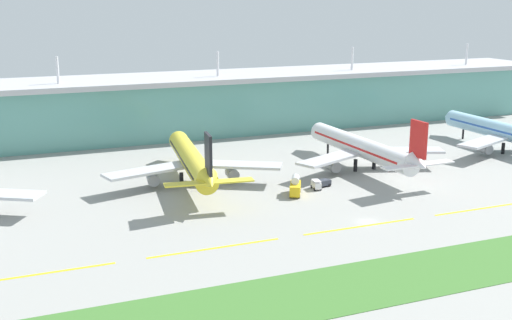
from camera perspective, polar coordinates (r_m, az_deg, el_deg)
The scene contains 13 objects.
ground_plane at distance 147.72m, azimuth 9.84°, elevation -5.43°, with size 600.00×600.00×0.00m, color gray.
terminal_building at distance 242.81m, azimuth -3.80°, elevation 5.11°, with size 288.00×34.00×30.55m.
airliner_near_middle at distance 174.31m, azimuth -5.72°, elevation -0.05°, with size 48.40×59.94×18.90m.
airliner_far_middle at distance 190.79m, azimuth 9.47°, elevation 1.07°, with size 48.78×60.52×18.90m.
airliner_farthest at distance 225.25m, azimuth 21.56°, elevation 2.27°, with size 48.80×64.51×18.90m.
taxiway_stripe_west at distance 125.55m, azimuth -18.80°, elevation -9.61°, with size 28.00×0.70×0.04m, color yellow.
taxiway_stripe_mid_west at distance 130.99m, azimuth -3.69°, elevation -7.83°, with size 28.00×0.70×0.04m, color yellow.
taxiway_stripe_centre at distance 144.45m, azimuth 9.28°, elevation -5.86°, with size 28.00×0.70×0.04m, color yellow.
taxiway_stripe_mid_east at distance 163.97m, azimuth 19.55°, elevation -4.07°, with size 28.00×0.70×0.04m, color yellow.
grass_verge at distance 126.38m, azimuth 16.62°, elevation -9.26°, with size 300.00×18.00×0.10m, color #3D702D.
baggage_cart at distance 170.17m, azimuth 5.37°, elevation -2.20°, with size 2.42×3.81×2.48m.
fuel_truck at distance 164.75m, azimuth 3.51°, elevation -2.35°, with size 5.64×7.58×4.95m.
pushback_tug at distance 172.68m, azimuth 5.92°, elevation -2.03°, with size 4.81×3.30×1.85m.
Camera 1 is at (-74.52, -117.77, 48.97)m, focal length 44.98 mm.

